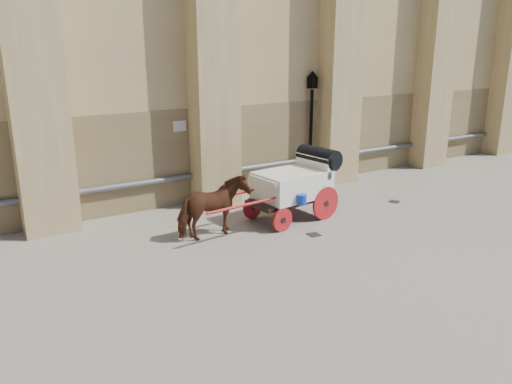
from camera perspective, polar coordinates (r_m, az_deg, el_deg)
ground at (r=13.78m, az=6.10°, el=-4.31°), size 90.00×90.00×0.00m
horse at (r=12.98m, az=-4.90°, el=-1.82°), size 1.98×1.05×1.61m
carriage at (r=14.44m, az=4.63°, el=1.16°), size 4.64×1.75×1.99m
street_lamp at (r=17.91m, az=6.31°, el=7.61°), size 0.38×0.38×4.04m
drain_grate_near at (r=13.42m, az=6.62°, el=-4.86°), size 0.35×0.35×0.01m
drain_grate_far at (r=16.75m, az=15.49°, el=-1.06°), size 0.42×0.42×0.01m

